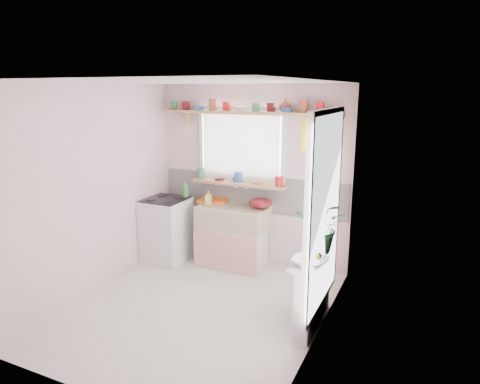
% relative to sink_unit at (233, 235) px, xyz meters
% --- Properties ---
extents(room, '(3.20, 3.20, 3.20)m').
position_rel_sink_unit_xyz_m(room, '(0.81, -0.43, 0.94)').
color(room, silver).
rests_on(room, ground).
extents(sink_unit, '(0.95, 0.65, 1.11)m').
position_rel_sink_unit_xyz_m(sink_unit, '(0.00, 0.00, 0.00)').
color(sink_unit, white).
rests_on(sink_unit, ground).
extents(cooker, '(0.58, 0.58, 0.93)m').
position_rel_sink_unit_xyz_m(cooker, '(-0.95, -0.24, 0.03)').
color(cooker, white).
rests_on(cooker, ground).
extents(radiator_ledge, '(0.22, 0.95, 0.78)m').
position_rel_sink_unit_xyz_m(radiator_ledge, '(1.45, -1.09, -0.03)').
color(radiator_ledge, white).
rests_on(radiator_ledge, ground).
extents(windowsill, '(1.40, 0.22, 0.04)m').
position_rel_sink_unit_xyz_m(windowsill, '(-0.00, 0.19, 0.71)').
color(windowsill, tan).
rests_on(windowsill, room).
extents(pine_shelf, '(2.52, 0.24, 0.04)m').
position_rel_sink_unit_xyz_m(pine_shelf, '(0.15, 0.18, 1.69)').
color(pine_shelf, tan).
rests_on(pine_shelf, room).
extents(shelf_crockery, '(2.47, 0.11, 0.12)m').
position_rel_sink_unit_xyz_m(shelf_crockery, '(0.11, 0.18, 1.76)').
color(shelf_crockery, '#3F7F4C').
rests_on(shelf_crockery, pine_shelf).
extents(sill_crockery, '(1.35, 0.11, 0.12)m').
position_rel_sink_unit_xyz_m(sill_crockery, '(-0.00, 0.19, 0.78)').
color(sill_crockery, '#3F7F4C').
rests_on(sill_crockery, windowsill).
extents(dish_tray, '(0.45, 0.37, 0.04)m').
position_rel_sink_unit_xyz_m(dish_tray, '(-0.38, 0.12, 0.44)').
color(dish_tray, '#F05915').
rests_on(dish_tray, sink_unit).
extents(colander, '(0.41, 0.41, 0.14)m').
position_rel_sink_unit_xyz_m(colander, '(0.37, 0.09, 0.49)').
color(colander, maroon).
rests_on(colander, sink_unit).
extents(jade_plant, '(0.51, 0.45, 0.57)m').
position_rel_sink_unit_xyz_m(jade_plant, '(1.48, -0.97, 0.63)').
color(jade_plant, '#29672F').
rests_on(jade_plant, radiator_ledge).
extents(fruit_bowl, '(0.37, 0.37, 0.08)m').
position_rel_sink_unit_xyz_m(fruit_bowl, '(1.48, -1.37, 0.38)').
color(fruit_bowl, silver).
rests_on(fruit_bowl, radiator_ledge).
extents(herb_pot, '(0.12, 0.09, 0.20)m').
position_rel_sink_unit_xyz_m(herb_pot, '(1.48, -1.19, 0.44)').
color(herb_pot, '#306428').
rests_on(herb_pot, radiator_ledge).
extents(soap_bottle_sink, '(0.11, 0.11, 0.19)m').
position_rel_sink_unit_xyz_m(soap_bottle_sink, '(-0.38, -0.01, 0.51)').
color(soap_bottle_sink, '#EED76A').
rests_on(soap_bottle_sink, sink_unit).
extents(sill_cup, '(0.15, 0.15, 0.10)m').
position_rel_sink_unit_xyz_m(sill_cup, '(-0.00, 0.25, 0.78)').
color(sill_cup, beige).
rests_on(sill_cup, windowsill).
extents(sill_bowl, '(0.24, 0.24, 0.06)m').
position_rel_sink_unit_xyz_m(sill_bowl, '(-0.03, 0.25, 0.76)').
color(sill_bowl, '#2D4994').
rests_on(sill_bowl, windowsill).
extents(shelf_vase, '(0.21, 0.21, 0.17)m').
position_rel_sink_unit_xyz_m(shelf_vase, '(0.64, 0.24, 1.79)').
color(shelf_vase, '#98392E').
rests_on(shelf_vase, pine_shelf).
extents(cooker_bottle, '(0.10, 0.10, 0.25)m').
position_rel_sink_unit_xyz_m(cooker_bottle, '(-0.75, -0.02, 0.61)').
color(cooker_bottle, '#3E7D41').
rests_on(cooker_bottle, cooker).
extents(fruit, '(0.20, 0.14, 0.10)m').
position_rel_sink_unit_xyz_m(fruit, '(1.49, -1.37, 0.45)').
color(fruit, '#E75D13').
rests_on(fruit, fruit_bowl).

